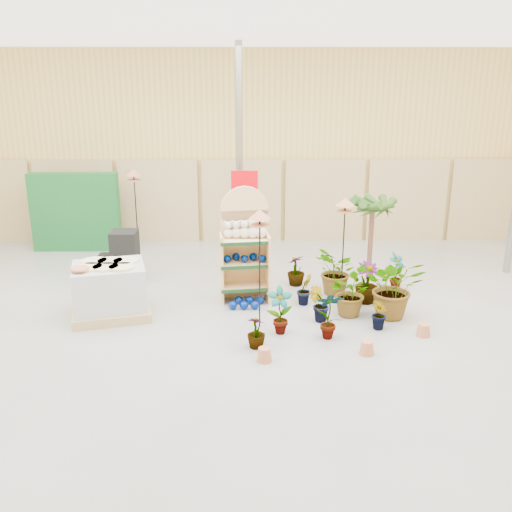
% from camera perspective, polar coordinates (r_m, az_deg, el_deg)
% --- Properties ---
extents(room, '(15.20, 12.10, 4.70)m').
position_cam_1_polar(room, '(8.66, -1.96, 6.49)').
color(room, gray).
rests_on(room, ground).
extents(display_shelf, '(0.92, 0.64, 2.05)m').
position_cam_1_polar(display_shelf, '(10.15, -1.15, 0.72)').
color(display_shelf, '#E0B278').
rests_on(display_shelf, ground).
extents(teddy_bears, '(0.76, 0.21, 0.33)m').
position_cam_1_polar(teddy_bears, '(9.96, -0.98, 2.56)').
color(teddy_bears, silver).
rests_on(teddy_bears, display_shelf).
extents(gazing_balls_shelf, '(0.75, 0.26, 0.14)m').
position_cam_1_polar(gazing_balls_shelf, '(10.07, -1.15, -0.19)').
color(gazing_balls_shelf, navy).
rests_on(gazing_balls_shelf, display_shelf).
extents(gazing_balls_floor, '(0.63, 0.39, 0.15)m').
position_cam_1_polar(gazing_balls_floor, '(10.03, -0.94, -4.69)').
color(gazing_balls_floor, navy).
rests_on(gazing_balls_floor, ground).
extents(pallet_stack, '(1.48, 1.33, 0.93)m').
position_cam_1_polar(pallet_stack, '(9.85, -14.40, -3.34)').
color(pallet_stack, tan).
rests_on(pallet_stack, ground).
extents(charcoal_planters, '(0.80, 0.50, 1.00)m').
position_cam_1_polar(charcoal_planters, '(11.54, -13.39, -0.37)').
color(charcoal_planters, black).
rests_on(charcoal_planters, ground).
extents(trellis_stock, '(2.00, 0.30, 1.80)m').
position_cam_1_polar(trellis_stock, '(13.72, -17.60, 4.21)').
color(trellis_stock, '#145A25').
rests_on(trellis_stock, ground).
extents(offer_sign, '(0.50, 0.08, 2.20)m').
position_cam_1_polar(offer_sign, '(10.81, -1.15, 5.25)').
color(offer_sign, gray).
rests_on(offer_sign, ground).
extents(bird_table_front, '(0.34, 0.34, 1.94)m').
position_cam_1_polar(bird_table_front, '(8.70, 0.38, 3.78)').
color(bird_table_front, black).
rests_on(bird_table_front, ground).
extents(bird_table_right, '(0.34, 0.34, 1.85)m').
position_cam_1_polar(bird_table_right, '(10.12, 8.91, 5.03)').
color(bird_table_right, black).
rests_on(bird_table_right, ground).
extents(bird_table_back, '(0.34, 0.34, 2.00)m').
position_cam_1_polar(bird_table_back, '(12.48, -12.13, 7.88)').
color(bird_table_back, black).
rests_on(bird_table_back, ground).
extents(palm, '(0.70, 0.70, 1.76)m').
position_cam_1_polar(palm, '(11.21, 11.60, 5.00)').
color(palm, brown).
rests_on(palm, ground).
extents(potted_plant_0, '(0.43, 0.32, 0.77)m').
position_cam_1_polar(potted_plant_0, '(8.92, 2.39, -5.48)').
color(potted_plant_0, '#264C17').
rests_on(potted_plant_0, ground).
extents(potted_plant_1, '(0.34, 0.27, 0.60)m').
position_cam_1_polar(potted_plant_1, '(9.43, 6.31, -4.83)').
color(potted_plant_1, '#264C17').
rests_on(potted_plant_1, ground).
extents(potted_plant_2, '(0.71, 0.79, 0.82)m').
position_cam_1_polar(potted_plant_2, '(9.72, 9.25, -3.55)').
color(potted_plant_2, '#264C17').
rests_on(potted_plant_2, ground).
extents(potted_plant_3, '(0.51, 0.51, 0.75)m').
position_cam_1_polar(potted_plant_3, '(10.31, 11.01, -2.62)').
color(potted_plant_3, '#264C17').
rests_on(potted_plant_3, ground).
extents(potted_plant_4, '(0.46, 0.46, 0.74)m').
position_cam_1_polar(potted_plant_4, '(11.04, 13.84, -1.49)').
color(potted_plant_4, '#264C17').
rests_on(potted_plant_4, ground).
extents(potted_plant_5, '(0.37, 0.39, 0.56)m').
position_cam_1_polar(potted_plant_5, '(10.12, 4.87, -3.32)').
color(potted_plant_5, '#264C17').
rests_on(potted_plant_5, ground).
extents(potted_plant_6, '(0.87, 0.95, 0.89)m').
position_cam_1_polar(potted_plant_6, '(10.57, 8.08, -1.56)').
color(potted_plant_6, '#264C17').
rests_on(potted_plant_6, ground).
extents(potted_plant_7, '(0.36, 0.36, 0.50)m').
position_cam_1_polar(potted_plant_7, '(8.52, 0.03, -7.59)').
color(potted_plant_7, '#264C17').
rests_on(potted_plant_7, ground).
extents(potted_plant_8, '(0.42, 0.29, 0.78)m').
position_cam_1_polar(potted_plant_8, '(8.83, 7.34, -5.84)').
color(potted_plant_8, '#264C17').
rests_on(potted_plant_8, ground).
extents(potted_plant_9, '(0.29, 0.34, 0.53)m').
position_cam_1_polar(potted_plant_9, '(9.29, 12.26, -5.74)').
color(potted_plant_9, '#264C17').
rests_on(potted_plant_9, ground).
extents(potted_plant_10, '(1.03, 0.92, 1.06)m').
position_cam_1_polar(potted_plant_10, '(9.74, 13.65, -3.03)').
color(potted_plant_10, '#264C17').
rests_on(potted_plant_10, ground).
extents(potted_plant_11, '(0.48, 0.48, 0.60)m').
position_cam_1_polar(potted_plant_11, '(11.01, 4.02, -1.42)').
color(potted_plant_11, '#264C17').
rests_on(potted_plant_11, ground).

